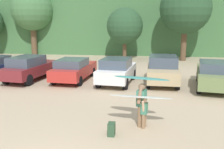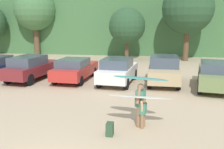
{
  "view_description": "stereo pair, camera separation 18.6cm",
  "coord_description": "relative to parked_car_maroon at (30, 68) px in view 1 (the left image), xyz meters",
  "views": [
    {
      "loc": [
        2.59,
        -5.79,
        3.89
      ],
      "look_at": [
        0.94,
        6.45,
        1.38
      ],
      "focal_mm": 43.12,
      "sensor_mm": 36.0,
      "label": 1
    },
    {
      "loc": [
        2.77,
        -5.76,
        3.89
      ],
      "look_at": [
        0.94,
        6.45,
        1.38
      ],
      "focal_mm": 43.12,
      "sensor_mm": 36.0,
      "label": 2
    }
  ],
  "objects": [
    {
      "name": "person_adult",
      "position": [
        7.45,
        -6.81,
        0.07
      ],
      "size": [
        0.39,
        0.81,
        1.62
      ],
      "rotation": [
        0.0,
        0.0,
        2.87
      ],
      "color": "#8C6B4C",
      "rests_on": "ground_plane"
    },
    {
      "name": "person_child",
      "position": [
        7.56,
        -7.0,
        -0.22
      ],
      "size": [
        0.27,
        0.52,
        1.11
      ],
      "rotation": [
        0.0,
        0.0,
        2.87
      ],
      "color": "#8C6B4C",
      "rests_on": "ground_plane"
    },
    {
      "name": "parked_car_white",
      "position": [
        5.76,
        -0.2,
        -0.01
      ],
      "size": [
        2.2,
        4.28,
        1.61
      ],
      "rotation": [
        0.0,
        0.0,
        1.47
      ],
      "color": "white",
      "rests_on": "ground_plane"
    },
    {
      "name": "surfboard_teal",
      "position": [
        7.41,
        -6.78,
        0.97
      ],
      "size": [
        2.18,
        1.1,
        0.12
      ],
      "rotation": [
        0.0,
        0.0,
        2.89
      ],
      "color": "teal"
    },
    {
      "name": "backpack_dropped",
      "position": [
        6.47,
        -7.85,
        -0.62
      ],
      "size": [
        0.24,
        0.34,
        0.45
      ],
      "color": "#2D4C33",
      "rests_on": "ground_plane"
    },
    {
      "name": "parked_car_red",
      "position": [
        2.88,
        0.3,
        -0.08
      ],
      "size": [
        2.13,
        4.59,
        1.46
      ],
      "rotation": [
        0.0,
        0.0,
        1.5
      ],
      "color": "#B72D28",
      "rests_on": "ground_plane"
    },
    {
      "name": "tree_center_right",
      "position": [
        11.02,
        10.23,
        4.1
      ],
      "size": [
        4.81,
        4.81,
        7.37
      ],
      "color": "brown",
      "rests_on": "ground_plane"
    },
    {
      "name": "surfboard_white",
      "position": [
        7.42,
        -6.97,
        0.31
      ],
      "size": [
        2.39,
        0.86,
        0.2
      ],
      "rotation": [
        0.0,
        0.0,
        3.05
      ],
      "color": "white"
    },
    {
      "name": "parked_car_tan",
      "position": [
        8.57,
        0.26,
        0.04
      ],
      "size": [
        1.95,
        4.35,
        1.72
      ],
      "rotation": [
        0.0,
        0.0,
        1.55
      ],
      "color": "tan",
      "rests_on": "ground_plane"
    },
    {
      "name": "parked_car_maroon",
      "position": [
        0.0,
        0.0,
        0.0
      ],
      "size": [
        2.31,
        4.8,
        1.62
      ],
      "rotation": [
        0.0,
        0.0,
        1.44
      ],
      "color": "maroon",
      "rests_on": "ground_plane"
    },
    {
      "name": "parked_car_olive_green",
      "position": [
        11.41,
        -0.62,
        -0.02
      ],
      "size": [
        2.5,
        4.97,
        1.6
      ],
      "rotation": [
        0.0,
        0.0,
        1.41
      ],
      "color": "#6B7F4C",
      "rests_on": "ground_plane"
    },
    {
      "name": "tree_ridge_back",
      "position": [
        5.31,
        10.22,
        2.45
      ],
      "size": [
        3.56,
        3.56,
        5.09
      ],
      "color": "brown",
      "rests_on": "ground_plane"
    },
    {
      "name": "hillside_ridge",
      "position": [
        5.05,
        19.12,
        2.53
      ],
      "size": [
        108.0,
        12.0,
        6.76
      ],
      "primitive_type": "cube",
      "color": "#427042",
      "rests_on": "ground_plane"
    },
    {
      "name": "tree_far_left",
      "position": [
        -5.18,
        12.62,
        4.09
      ],
      "size": [
        4.55,
        4.55,
        7.26
      ],
      "color": "brown",
      "rests_on": "ground_plane"
    }
  ]
}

